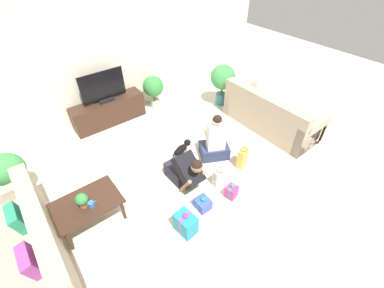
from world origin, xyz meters
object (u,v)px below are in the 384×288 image
at_px(coffee_table, 87,205).
at_px(gift_bag_a, 242,158).
at_px(dog, 182,148).
at_px(gift_box_a, 231,192).
at_px(potted_plant_back_right, 153,88).
at_px(tabletop_plant, 82,200).
at_px(potted_plant_corner_left, 8,171).
at_px(potted_plant_corner_right, 223,79).
at_px(gift_bag_b, 219,178).
at_px(gift_box_b, 186,223).
at_px(gift_box_c, 203,204).
at_px(sofa_left, 25,255).
at_px(sofa_right, 270,115).
at_px(mug, 91,204).
at_px(person_kneeling, 185,171).
at_px(tv, 103,88).
at_px(tv_console, 109,112).
at_px(person_sitting, 215,142).

distance_m(coffee_table, gift_bag_a, 2.65).
distance_m(dog, gift_box_a, 1.25).
relative_size(potted_plant_back_right, tabletop_plant, 3.49).
distance_m(potted_plant_corner_left, potted_plant_corner_right, 4.50).
xyz_separation_m(gift_box_a, gift_bag_b, (0.00, 0.31, 0.06)).
bearing_deg(gift_box_b, gift_box_c, 18.99).
bearing_deg(gift_bag_b, sofa_left, 171.18).
height_order(gift_box_b, tabletop_plant, tabletop_plant).
bearing_deg(gift_bag_b, sofa_right, 15.50).
xyz_separation_m(potted_plant_back_right, gift_box_a, (-0.48, -3.10, -0.40)).
relative_size(potted_plant_corner_left, mug, 7.14).
height_order(potted_plant_corner_right, person_kneeling, potted_plant_corner_right).
bearing_deg(tv, potted_plant_back_right, -2.54).
distance_m(dog, mug, 1.91).
relative_size(sofa_left, tabletop_plant, 9.03).
distance_m(gift_box_c, tabletop_plant, 1.74).
height_order(gift_bag_a, gift_bag_b, gift_bag_a).
relative_size(coffee_table, gift_box_b, 2.27).
height_order(sofa_left, gift_box_a, sofa_left).
bearing_deg(tv_console, dog, -72.94).
height_order(gift_box_c, gift_bag_a, gift_bag_a).
bearing_deg(sofa_right, person_sitting, 88.84).
bearing_deg(gift_box_b, potted_plant_corner_right, 38.95).
bearing_deg(tabletop_plant, gift_box_a, -24.48).
bearing_deg(coffee_table, gift_box_b, -44.67).
bearing_deg(mug, tabletop_plant, 135.03).
bearing_deg(potted_plant_corner_left, person_kneeling, -33.22).
distance_m(gift_box_a, gift_bag_a, 0.74).
bearing_deg(potted_plant_corner_right, tv_console, 159.33).
relative_size(person_sitting, gift_box_c, 4.01).
height_order(person_kneeling, gift_box_a, person_kneeling).
bearing_deg(potted_plant_back_right, sofa_left, -144.37).
height_order(tv, potted_plant_corner_left, tv).
relative_size(potted_plant_corner_left, gift_box_c, 3.61).
relative_size(potted_plant_back_right, person_sitting, 0.82).
bearing_deg(gift_box_a, gift_bag_a, 30.69).
bearing_deg(potted_plant_corner_left, gift_box_b, -51.48).
xyz_separation_m(person_kneeling, person_sitting, (0.88, 0.24, -0.01)).
bearing_deg(gift_bag_b, tabletop_plant, 163.38).
xyz_separation_m(tv_console, gift_box_c, (0.14, -3.04, -0.18)).
xyz_separation_m(gift_bag_a, gift_bag_b, (-0.63, -0.07, -0.03)).
relative_size(tv_console, gift_bag_a, 3.76).
relative_size(coffee_table, gift_bag_b, 2.53).
height_order(potted_plant_back_right, gift_box_c, potted_plant_back_right).
xyz_separation_m(gift_box_a, tabletop_plant, (-1.98, 0.90, 0.45)).
bearing_deg(tv, potted_plant_corner_left, -152.46).
relative_size(coffee_table, potted_plant_corner_right, 0.92).
relative_size(person_kneeling, gift_box_c, 3.45).
distance_m(sofa_left, tabletop_plant, 0.88).
relative_size(sofa_left, tv, 2.17).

